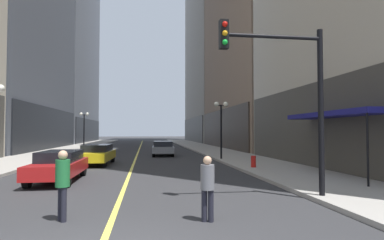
# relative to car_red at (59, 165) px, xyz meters

# --- Properties ---
(ground_plane) EXTENTS (200.00, 200.00, 0.00)m
(ground_plane) POSITION_rel_car_red_xyz_m (2.97, 25.82, -0.72)
(ground_plane) COLOR #2D2D30
(sidewalk_left) EXTENTS (4.50, 78.00, 0.15)m
(sidewalk_left) POSITION_rel_car_red_xyz_m (-5.28, 25.82, -0.64)
(sidewalk_left) COLOR #9E9991
(sidewalk_left) RESTS_ON ground
(sidewalk_right) EXTENTS (4.50, 78.00, 0.15)m
(sidewalk_right) POSITION_rel_car_red_xyz_m (11.22, 25.82, -0.64)
(sidewalk_right) COLOR #9E9991
(sidewalk_right) RESTS_ON ground
(lane_centre_stripe) EXTENTS (0.16, 70.00, 0.01)m
(lane_centre_stripe) POSITION_rel_car_red_xyz_m (2.97, 25.82, -0.72)
(lane_centre_stripe) COLOR #E5D64C
(lane_centre_stripe) RESTS_ON ground
(building_left_far) EXTENTS (11.96, 26.00, 38.27)m
(building_left_far) POSITION_rel_car_red_xyz_m (-13.41, 50.82, 18.34)
(building_left_far) COLOR slate
(building_left_far) RESTS_ON ground
(storefront_awning_right) EXTENTS (1.60, 6.64, 3.12)m
(storefront_awning_right) POSITION_rel_car_red_xyz_m (12.66, -0.85, 2.27)
(storefront_awning_right) COLOR navy
(storefront_awning_right) RESTS_ON ground
(car_red) EXTENTS (1.75, 4.70, 1.32)m
(car_red) POSITION_rel_car_red_xyz_m (0.00, 0.00, 0.00)
(car_red) COLOR #B21919
(car_red) RESTS_ON ground
(car_yellow) EXTENTS (2.05, 4.76, 1.32)m
(car_yellow) POSITION_rel_car_red_xyz_m (0.59, 6.89, 0.00)
(car_yellow) COLOR yellow
(car_yellow) RESTS_ON ground
(car_grey) EXTENTS (2.03, 4.32, 1.32)m
(car_grey) POSITION_rel_car_red_xyz_m (5.31, 13.90, -0.00)
(car_grey) COLOR slate
(car_grey) RESTS_ON ground
(pedestrian_in_grey_suit) EXTENTS (0.44, 0.44, 1.59)m
(pedestrian_in_grey_suit) POSITION_rel_car_red_xyz_m (5.28, -7.12, 0.20)
(pedestrian_in_grey_suit) COLOR black
(pedestrian_in_grey_suit) RESTS_ON ground
(pedestrian_in_green_parka) EXTENTS (0.48, 0.48, 1.73)m
(pedestrian_in_green_parka) POSITION_rel_car_red_xyz_m (1.78, -6.58, 0.29)
(pedestrian_in_green_parka) COLOR black
(pedestrian_in_green_parka) RESTS_ON ground
(traffic_light_near_right) EXTENTS (3.43, 0.34, 5.65)m
(traffic_light_near_right) POSITION_rel_car_red_xyz_m (8.32, -5.28, 3.02)
(traffic_light_near_right) COLOR black
(traffic_light_near_right) RESTS_ON ground
(street_lamp_left_far) EXTENTS (1.06, 0.36, 4.43)m
(street_lamp_left_far) POSITION_rel_car_red_xyz_m (-3.43, 23.87, 2.54)
(street_lamp_left_far) COLOR black
(street_lamp_left_far) RESTS_ON ground
(street_lamp_right_mid) EXTENTS (1.06, 0.36, 4.43)m
(street_lamp_right_mid) POSITION_rel_car_red_xyz_m (9.37, 8.42, 2.54)
(street_lamp_right_mid) COLOR black
(street_lamp_right_mid) RESTS_ON ground
(fire_hydrant_right) EXTENTS (0.28, 0.28, 0.80)m
(fire_hydrant_right) POSITION_rel_car_red_xyz_m (9.87, 2.68, -0.32)
(fire_hydrant_right) COLOR red
(fire_hydrant_right) RESTS_ON ground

